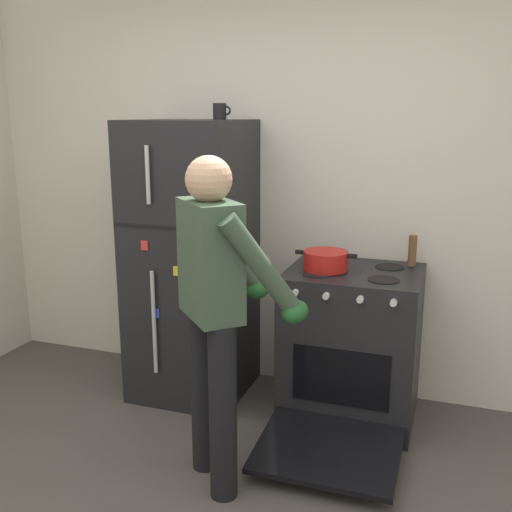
% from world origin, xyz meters
% --- Properties ---
extents(kitchen_wall_back, '(6.00, 0.10, 2.70)m').
position_xyz_m(kitchen_wall_back, '(0.00, 1.95, 1.35)').
color(kitchen_wall_back, silver).
rests_on(kitchen_wall_back, ground).
extents(refrigerator, '(0.68, 0.72, 1.74)m').
position_xyz_m(refrigerator, '(-0.55, 1.57, 0.87)').
color(refrigerator, black).
rests_on(refrigerator, ground).
extents(stove_range, '(0.76, 1.21, 0.90)m').
position_xyz_m(stove_range, '(0.47, 1.55, 0.44)').
color(stove_range, black).
rests_on(stove_range, ground).
extents(person_cook, '(0.63, 0.67, 1.60)m').
position_xyz_m(person_cook, '(-0.01, 0.70, 0.95)').
color(person_cook, black).
rests_on(person_cook, ground).
extents(red_pot, '(0.36, 0.26, 0.11)m').
position_xyz_m(red_pot, '(0.31, 1.52, 0.96)').
color(red_pot, red).
rests_on(red_pot, stove_range).
extents(coffee_mug, '(0.11, 0.08, 0.10)m').
position_xyz_m(coffee_mug, '(-0.37, 1.62, 1.79)').
color(coffee_mug, black).
rests_on(coffee_mug, refrigerator).
extents(pepper_mill, '(0.05, 0.05, 0.18)m').
position_xyz_m(pepper_mill, '(0.77, 1.77, 0.99)').
color(pepper_mill, brown).
rests_on(pepper_mill, stove_range).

